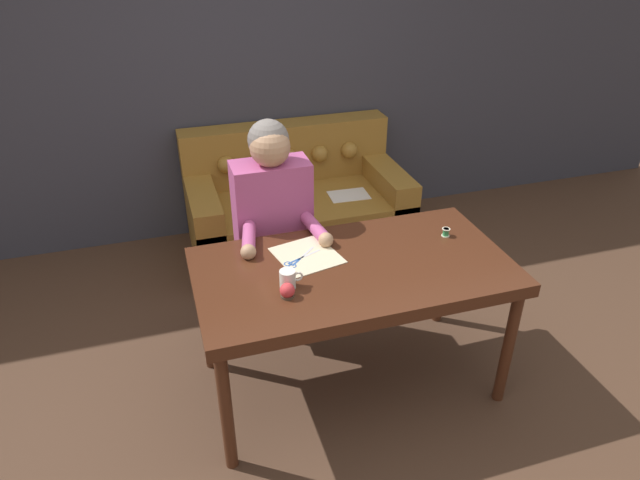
% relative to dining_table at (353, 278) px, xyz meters
% --- Properties ---
extents(ground_plane, '(16.00, 16.00, 0.00)m').
position_rel_dining_table_xyz_m(ground_plane, '(-0.15, -0.12, -0.70)').
color(ground_plane, '#4C3323').
extents(wall_back, '(8.00, 0.06, 2.60)m').
position_rel_dining_table_xyz_m(wall_back, '(-0.15, 2.01, 0.60)').
color(wall_back, '#383842').
rests_on(wall_back, ground_plane).
extents(dining_table, '(1.58, 0.84, 0.78)m').
position_rel_dining_table_xyz_m(dining_table, '(0.00, 0.00, 0.00)').
color(dining_table, '#472314').
rests_on(dining_table, ground_plane).
extents(couch, '(1.61, 0.89, 0.89)m').
position_rel_dining_table_xyz_m(couch, '(0.11, 1.57, -0.39)').
color(couch, olive).
rests_on(couch, ground_plane).
extents(person, '(0.49, 0.56, 1.36)m').
position_rel_dining_table_xyz_m(person, '(-0.27, 0.60, 0.00)').
color(person, '#33281E').
rests_on(person, ground_plane).
extents(pattern_paper_main, '(0.36, 0.37, 0.00)m').
position_rel_dining_table_xyz_m(pattern_paper_main, '(-0.20, 0.16, 0.08)').
color(pattern_paper_main, beige).
rests_on(pattern_paper_main, dining_table).
extents(scissors, '(0.21, 0.17, 0.01)m').
position_rel_dining_table_xyz_m(scissors, '(-0.26, 0.12, 0.08)').
color(scissors, silver).
rests_on(scissors, dining_table).
extents(mug, '(0.11, 0.08, 0.09)m').
position_rel_dining_table_xyz_m(mug, '(-0.36, -0.08, 0.12)').
color(mug, silver).
rests_on(mug, dining_table).
extents(thread_spool, '(0.04, 0.04, 0.05)m').
position_rel_dining_table_xyz_m(thread_spool, '(0.58, 0.13, 0.10)').
color(thread_spool, '#338C4C').
rests_on(thread_spool, dining_table).
extents(pin_cushion, '(0.07, 0.07, 0.07)m').
position_rel_dining_table_xyz_m(pin_cushion, '(-0.38, -0.16, 0.11)').
color(pin_cushion, '#4C3828').
rests_on(pin_cushion, dining_table).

